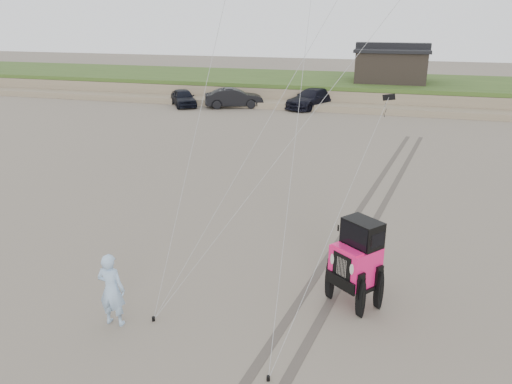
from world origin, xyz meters
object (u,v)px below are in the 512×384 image
jeep (355,272)px  man (112,290)px  cabin (391,64)px  truck_c (312,98)px  truck_b (234,98)px  truck_a (183,98)px

jeep → man: 6.36m
cabin → jeep: cabin is taller
truck_c → truck_b: bearing=-140.2°
truck_b → truck_c: truck_b is taller
cabin → jeep: (0.13, -35.02, -2.27)m
jeep → man: man is taller
cabin → truck_b: 14.58m
cabin → truck_b: cabin is taller
cabin → truck_c: 8.62m
cabin → truck_c: cabin is taller
truck_a → truck_c: size_ratio=0.77×
truck_c → jeep: bearing=-52.1°
truck_b → man: (6.79, -30.46, 0.19)m
truck_b → truck_a: bearing=74.9°
cabin → truck_a: cabin is taller
truck_b → truck_c: 6.57m
cabin → truck_a: (-16.81, -7.71, -2.52)m
man → truck_a: bearing=-70.1°
truck_b → truck_c: (6.38, 1.57, -0.00)m
man → cabin: bearing=-99.1°
jeep → man: (-5.79, -2.63, 0.02)m
cabin → man: 38.13m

